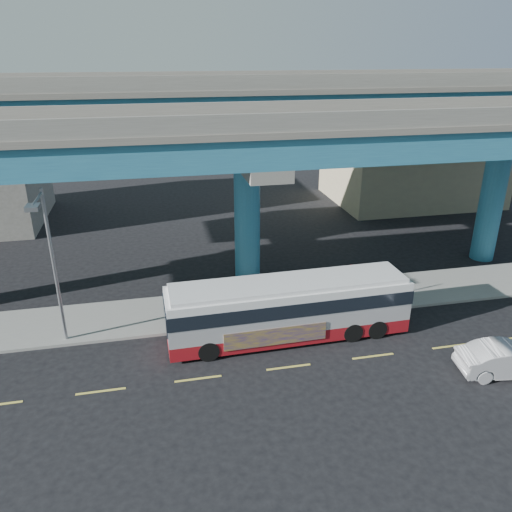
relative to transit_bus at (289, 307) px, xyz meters
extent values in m
plane|color=black|center=(-0.66, -2.17, -1.64)|extent=(120.00, 120.00, 0.00)
cube|color=gray|center=(-0.66, 3.33, -1.56)|extent=(70.00, 4.00, 0.15)
cube|color=#D8C64C|center=(-8.66, -2.47, -1.63)|extent=(2.00, 0.12, 0.01)
cube|color=#D8C64C|center=(-4.66, -2.47, -1.63)|extent=(2.00, 0.12, 0.01)
cube|color=#D8C64C|center=(-0.66, -2.47, -1.63)|extent=(2.00, 0.12, 0.01)
cube|color=#D8C64C|center=(3.34, -2.47, -1.63)|extent=(2.00, 0.12, 0.01)
cube|color=#D8C64C|center=(7.34, -2.47, -1.63)|extent=(2.00, 0.12, 0.01)
cylinder|color=#225E80|center=(-0.66, 6.83, 2.06)|extent=(1.50, 1.50, 7.40)
cube|color=gray|center=(-0.66, 6.83, 6.06)|extent=(2.00, 12.00, 0.60)
cube|color=gray|center=(-0.66, 10.33, 6.96)|extent=(1.80, 5.00, 1.20)
cylinder|color=#225E80|center=(15.34, 6.83, 2.06)|extent=(1.50, 1.50, 7.40)
cube|color=gray|center=(15.34, 6.83, 6.06)|extent=(2.00, 12.00, 0.60)
cube|color=gray|center=(15.34, 10.33, 6.96)|extent=(1.80, 5.00, 1.20)
cube|color=#225E80|center=(-0.66, 3.33, 7.06)|extent=(52.00, 5.00, 1.40)
cube|color=gray|center=(-0.66, 3.33, 7.91)|extent=(52.00, 5.40, 0.30)
cube|color=gray|center=(-0.66, 0.83, 8.46)|extent=(52.00, 0.25, 0.80)
cube|color=gray|center=(-0.66, 5.83, 8.46)|extent=(52.00, 0.25, 0.80)
cube|color=#225E80|center=(-0.66, 10.33, 8.26)|extent=(52.00, 5.00, 1.40)
cube|color=gray|center=(-0.66, 10.33, 9.11)|extent=(52.00, 5.40, 0.30)
cube|color=gray|center=(-0.66, 7.83, 9.66)|extent=(52.00, 0.25, 0.80)
cube|color=gray|center=(-0.66, 12.83, 9.66)|extent=(52.00, 0.25, 0.80)
cube|color=tan|center=(17.34, 20.83, 1.86)|extent=(14.00, 10.00, 7.00)
cube|color=black|center=(17.34, 15.73, 3.96)|extent=(12.00, 0.25, 1.20)
cube|color=maroon|center=(-0.01, 0.00, -1.11)|extent=(11.60, 2.69, 0.67)
cube|color=#AFAFB3|center=(-0.01, 0.00, -0.05)|extent=(11.60, 2.69, 1.44)
cube|color=black|center=(-0.01, 0.00, 0.43)|extent=(11.66, 2.74, 0.67)
cube|color=silver|center=(-0.01, 0.00, 0.96)|extent=(11.60, 2.69, 0.39)
cube|color=silver|center=(-0.01, 0.00, 1.25)|extent=(11.19, 2.43, 0.19)
cube|color=black|center=(5.78, 0.12, 0.29)|extent=(0.11, 2.21, 1.16)
cube|color=black|center=(-5.81, -0.12, 0.29)|extent=(0.11, 2.21, 1.16)
cube|color=navy|center=(-0.95, -1.27, -0.75)|extent=(4.81, 0.15, 0.87)
cylinder|color=black|center=(-4.03, -1.19, -1.15)|extent=(0.97, 0.31, 0.96)
cylinder|color=black|center=(-4.08, 1.03, -1.15)|extent=(0.97, 0.31, 0.96)
cylinder|color=black|center=(2.90, -1.05, -1.15)|extent=(0.97, 0.31, 0.96)
cylinder|color=black|center=(2.85, 1.17, -1.15)|extent=(0.97, 0.31, 0.96)
cylinder|color=black|center=(4.15, -1.02, -1.15)|extent=(0.97, 0.31, 0.96)
cylinder|color=black|center=(4.10, 1.19, -1.15)|extent=(0.97, 0.31, 0.96)
imported|color=#A2A2A6|center=(8.41, -4.88, -0.93)|extent=(2.75, 4.73, 1.41)
cylinder|color=gray|center=(-10.52, 1.83, 2.22)|extent=(0.16, 0.16, 7.41)
cylinder|color=gray|center=(-10.52, 0.83, 5.72)|extent=(0.12, 2.00, 0.12)
cube|color=gray|center=(-10.52, -0.17, 5.67)|extent=(0.50, 0.70, 0.18)
cylinder|color=gray|center=(3.90, 2.03, -0.41)|extent=(0.06, 0.06, 2.14)
cylinder|color=#B20A0A|center=(3.90, 2.00, 0.61)|extent=(0.74, 0.14, 0.74)
camera|label=1|loc=(-5.94, -20.17, 11.39)|focal=35.00mm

